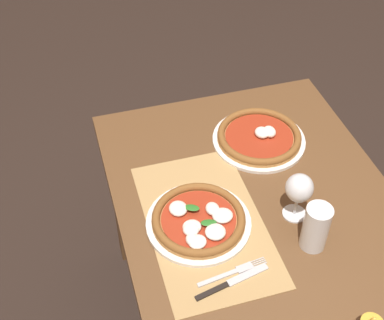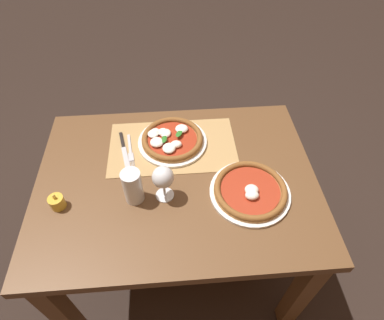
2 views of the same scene
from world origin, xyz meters
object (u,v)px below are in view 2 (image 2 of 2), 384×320
(pizza_near, at_px, (172,139))
(pizza_far, at_px, (251,191))
(wine_glass, at_px, (164,178))
(knife, at_px, (124,149))
(votive_candle, at_px, (58,202))
(pint_glass, at_px, (133,187))
(fork, at_px, (131,151))

(pizza_near, bearing_deg, pizza_far, 134.22)
(wine_glass, bearing_deg, knife, -55.87)
(wine_glass, xyz_separation_m, votive_candle, (0.39, 0.02, -0.08))
(wine_glass, relative_size, pint_glass, 1.07)
(wine_glass, distance_m, knife, 0.32)
(votive_candle, bearing_deg, pint_glass, -177.05)
(knife, bearing_deg, pizza_near, -172.24)
(knife, relative_size, votive_candle, 2.97)
(pint_glass, bearing_deg, wine_glass, -178.66)
(pizza_far, bearing_deg, pizza_near, -45.78)
(wine_glass, bearing_deg, pizza_far, 177.01)
(pizza_far, relative_size, fork, 1.54)
(pizza_near, xyz_separation_m, wine_glass, (0.04, 0.28, 0.08))
(pizza_far, xyz_separation_m, fork, (0.47, -0.26, -0.01))
(knife, bearing_deg, pint_glass, 102.86)
(pizza_near, distance_m, fork, 0.18)
(pizza_far, relative_size, wine_glass, 2.00)
(fork, xyz_separation_m, votive_candle, (0.25, 0.26, 0.02))
(fork, relative_size, votive_candle, 2.78)
(fork, distance_m, votive_candle, 0.36)
(pizza_far, bearing_deg, pint_glass, -1.88)
(pizza_near, relative_size, wine_glass, 1.94)
(pint_glass, height_order, fork, pint_glass)
(pizza_far, xyz_separation_m, knife, (0.50, -0.27, -0.01))
(pint_glass, xyz_separation_m, knife, (0.06, -0.25, -0.06))
(wine_glass, distance_m, fork, 0.30)
(pizza_far, relative_size, knife, 1.45)
(pint_glass, bearing_deg, pizza_near, -117.88)
(pizza_near, height_order, pint_glass, pint_glass)
(pizza_near, distance_m, wine_glass, 0.29)
(wine_glass, bearing_deg, pizza_near, -97.52)
(pint_glass, bearing_deg, pizza_far, 178.12)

